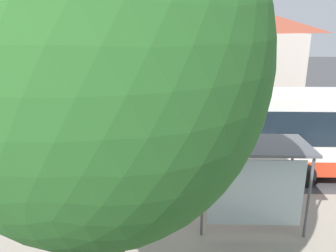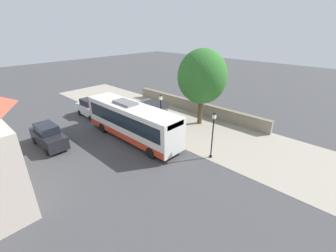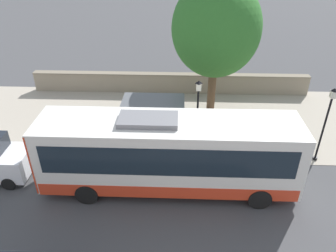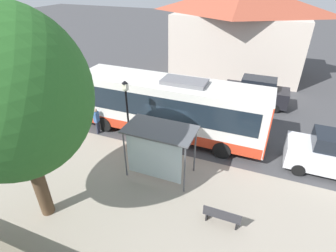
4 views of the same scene
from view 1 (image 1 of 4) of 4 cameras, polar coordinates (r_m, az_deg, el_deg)
ground_plane at (r=12.63m, az=8.94°, el=-11.47°), size 120.00×120.00×0.00m
background_building at (r=26.39m, az=8.58°, el=12.70°), size 6.92×12.34×8.01m
bus at (r=13.57m, az=7.24°, el=-0.60°), size 2.75×11.34×3.69m
bus_shelter at (r=10.02m, az=14.60°, el=-5.61°), size 1.88×3.31×2.64m
pedestrian at (r=12.65m, az=-11.85°, el=-6.49°), size 0.34×0.23×1.72m
street_lamp_near at (r=10.82m, az=1.36°, el=-1.60°), size 0.28×0.28×4.25m
shade_tree at (r=5.33m, az=-11.84°, el=10.43°), size 5.29×5.29×8.31m
parked_car_far_lane at (r=20.61m, az=18.00°, el=2.18°), size 1.88×4.65×2.13m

